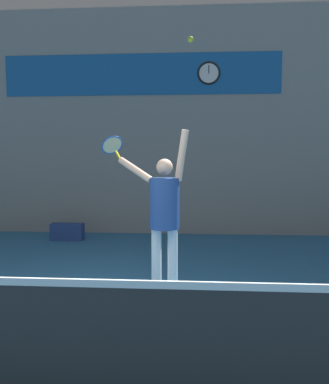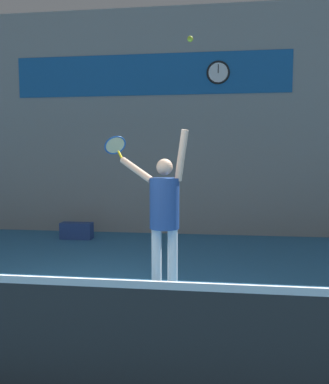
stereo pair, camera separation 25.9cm
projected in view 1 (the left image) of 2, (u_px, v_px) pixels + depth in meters
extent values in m
plane|color=teal|center=(72.00, 342.00, 3.51)|extent=(18.00, 18.00, 0.00)
cube|color=gray|center=(141.00, 123.00, 8.38)|extent=(18.00, 0.10, 5.00)
cube|color=#195B9E|center=(141.00, 74.00, 8.23)|extent=(6.11, 0.02, 0.89)
cylinder|color=white|center=(209.00, 73.00, 8.11)|extent=(0.45, 0.02, 0.45)
torus|color=black|center=(209.00, 73.00, 8.11)|extent=(0.50, 0.05, 0.50)
cube|color=black|center=(209.00, 69.00, 8.09)|extent=(0.02, 0.01, 0.18)
cube|color=#2D2D2D|center=(22.00, 352.00, 2.45)|extent=(8.20, 0.01, 0.91)
cube|color=white|center=(19.00, 281.00, 2.41)|extent=(8.20, 0.02, 0.05)
cylinder|color=white|center=(156.00, 260.00, 4.83)|extent=(0.13, 0.13, 0.82)
cylinder|color=white|center=(173.00, 260.00, 4.81)|extent=(0.13, 0.13, 0.82)
cylinder|color=#26478C|center=(164.00, 203.00, 4.75)|extent=(0.38, 0.38, 0.64)
sphere|color=beige|center=(164.00, 167.00, 4.71)|extent=(0.21, 0.21, 0.21)
cylinder|color=beige|center=(182.00, 155.00, 4.65)|extent=(0.22, 0.20, 0.64)
cylinder|color=beige|center=(135.00, 170.00, 4.93)|extent=(0.54, 0.46, 0.34)
cylinder|color=yellow|center=(118.00, 156.00, 5.17)|extent=(0.13, 0.16, 0.14)
torus|color=#1E51A5|center=(112.00, 145.00, 5.32)|extent=(0.38, 0.36, 0.27)
cylinder|color=beige|center=(112.00, 145.00, 5.32)|extent=(0.32, 0.30, 0.22)
sphere|color=#CCDB2D|center=(191.00, 39.00, 4.48)|extent=(0.07, 0.07, 0.07)
cylinder|color=#D84C19|center=(83.00, 234.00, 7.96)|extent=(0.08, 0.08, 0.23)
cylinder|color=black|center=(83.00, 227.00, 7.95)|extent=(0.05, 0.05, 0.04)
cube|color=navy|center=(67.00, 232.00, 7.86)|extent=(0.67, 0.25, 0.35)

